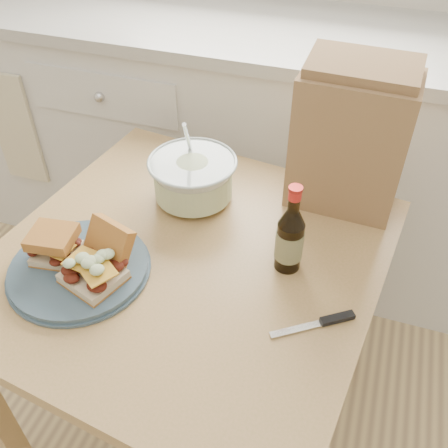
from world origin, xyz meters
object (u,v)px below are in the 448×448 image
(dining_table, at_px, (189,285))
(coleslaw_bowl, at_px, (193,180))
(beer_bottle, at_px, (290,238))
(paper_bag, at_px, (350,142))
(plate, at_px, (79,268))

(dining_table, bearing_deg, coleslaw_bowl, 114.26)
(coleslaw_bowl, height_order, beer_bottle, coleslaw_bowl)
(dining_table, distance_m, paper_bag, 0.52)
(paper_bag, bearing_deg, plate, -135.78)
(dining_table, bearing_deg, plate, -141.40)
(dining_table, xyz_separation_m, beer_bottle, (0.23, 0.04, 0.19))
(paper_bag, bearing_deg, beer_bottle, -101.98)
(coleslaw_bowl, distance_m, paper_bag, 0.40)
(plate, xyz_separation_m, coleslaw_bowl, (0.15, 0.33, 0.05))
(dining_table, xyz_separation_m, plate, (-0.21, -0.12, 0.11))
(beer_bottle, bearing_deg, coleslaw_bowl, 126.05)
(paper_bag, bearing_deg, dining_table, -130.03)
(beer_bottle, bearing_deg, dining_table, 166.12)
(dining_table, relative_size, coleslaw_bowl, 4.26)
(plate, distance_m, coleslaw_bowl, 0.36)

